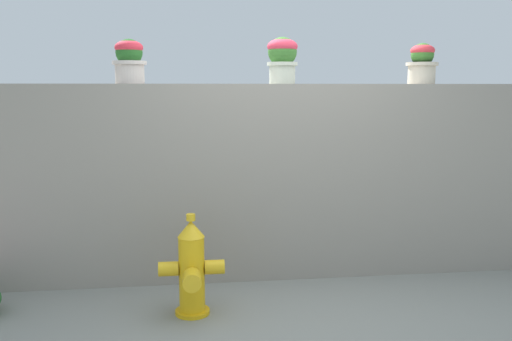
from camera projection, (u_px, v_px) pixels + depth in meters
name	position (u px, v px, depth m)	size (l,w,h in m)	color
ground_plane	(302.00, 318.00, 4.08)	(24.00, 24.00, 0.00)	gray
stone_wall	(280.00, 181.00, 4.95)	(5.78, 0.42, 1.76)	gray
potted_plant_1	(129.00, 59.00, 4.62)	(0.29, 0.29, 0.38)	beige
potted_plant_2	(282.00, 57.00, 4.78)	(0.27, 0.27, 0.41)	beige
potted_plant_3	(422.00, 62.00, 4.93)	(0.29, 0.29, 0.37)	beige
fire_hydrant	(192.00, 270.00, 4.09)	(0.50, 0.40, 0.79)	gold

